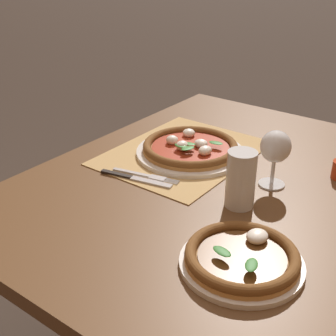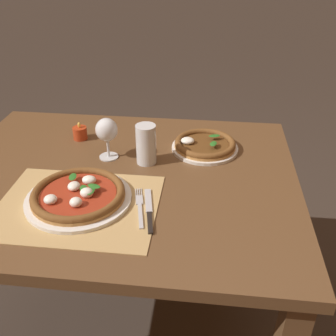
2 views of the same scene
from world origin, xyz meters
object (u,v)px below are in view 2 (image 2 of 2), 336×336
Objects in this scene: fork at (140,207)px; wine_glass at (107,131)px; pizza_near at (78,195)px; votive_candle at (80,133)px; knife at (149,210)px; pizza_far at (205,145)px; pint_glass at (146,145)px.

wine_glass is at bearing 119.69° from fork.
votive_candle reaches higher than pizza_near.
votive_candle is at bearing 126.43° from fork.
knife is at bearing -6.70° from pizza_near.
fork is 0.03m from knife.
fork is at bearing -114.33° from pizza_far.
pizza_far is at bearing 16.27° from wine_glass.
wine_glass reaches higher than pint_glass.
pizza_far reaches higher than knife.
knife is 2.97× the size of votive_candle.
pizza_near reaches higher than pizza_far.
fork is (0.17, -0.30, -0.10)m from wine_glass.
pizza_near is at bearing -134.35° from pizza_far.
wine_glass is 2.15× the size of votive_candle.
wine_glass reaches higher than votive_candle.
pizza_near reaches higher than knife.
wine_glass is 0.78× the size of fork.
pizza_far is (0.37, 0.38, -0.00)m from pizza_near.
pizza_near is 0.23m from knife.
pizza_near is 0.29m from wine_glass.
knife is (0.20, -0.31, -0.10)m from wine_glass.
pizza_near is at bearing -122.87° from pint_glass.
fork is at bearing -60.31° from wine_glass.
wine_glass is 0.72× the size of knife.
pint_glass is at bearing -7.36° from wine_glass.
pint_glass reaches higher than votive_candle.
pizza_far is at bearing 65.67° from fork.
fork is 2.76× the size of votive_candle.
pint_glass is at bearing -27.72° from votive_candle.
votive_candle is at bearing 128.21° from knife.
pizza_far is 1.27× the size of fork.
wine_glass reaches higher than knife.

